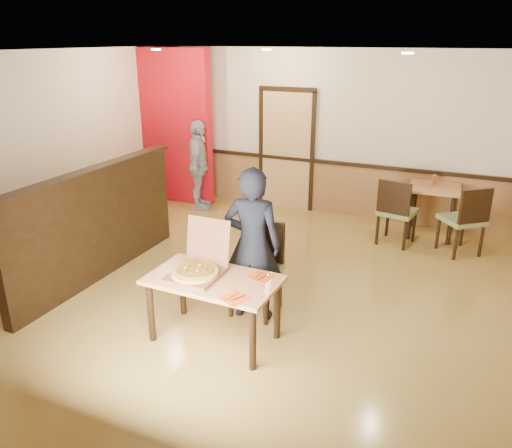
# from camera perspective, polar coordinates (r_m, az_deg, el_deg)

# --- Properties ---
(floor) EXTENTS (7.00, 7.00, 0.00)m
(floor) POSITION_cam_1_polar(r_m,az_deg,el_deg) (6.08, -1.18, -8.48)
(floor) COLOR #B59146
(floor) RESTS_ON ground
(ceiling) EXTENTS (7.00, 7.00, 0.00)m
(ceiling) POSITION_cam_1_polar(r_m,az_deg,el_deg) (5.32, -1.41, 18.92)
(ceiling) COLOR black
(ceiling) RESTS_ON wall_back
(wall_back) EXTENTS (7.00, 0.00, 7.00)m
(wall_back) POSITION_cam_1_polar(r_m,az_deg,el_deg) (8.75, 8.64, 10.12)
(wall_back) COLOR beige
(wall_back) RESTS_ON floor
(wall_left) EXTENTS (0.00, 7.00, 7.00)m
(wall_left) POSITION_cam_1_polar(r_m,az_deg,el_deg) (7.67, -25.89, 6.83)
(wall_left) COLOR beige
(wall_left) RESTS_ON floor
(wainscot_back) EXTENTS (7.00, 0.04, 0.90)m
(wainscot_back) POSITION_cam_1_polar(r_m,az_deg,el_deg) (8.94, 8.26, 4.10)
(wainscot_back) COLOR olive
(wainscot_back) RESTS_ON floor
(chair_rail_back) EXTENTS (7.00, 0.06, 0.06)m
(chair_rail_back) POSITION_cam_1_polar(r_m,az_deg,el_deg) (8.80, 8.38, 7.00)
(chair_rail_back) COLOR black
(chair_rail_back) RESTS_ON wall_back
(back_door) EXTENTS (0.90, 0.06, 2.10)m
(back_door) POSITION_cam_1_polar(r_m,az_deg,el_deg) (9.02, 3.51, 8.36)
(back_door) COLOR tan
(back_door) RESTS_ON wall_back
(booth_partition) EXTENTS (0.20, 3.10, 1.44)m
(booth_partition) POSITION_cam_1_polar(r_m,az_deg,el_deg) (6.66, -17.78, 0.11)
(booth_partition) COLOR black
(booth_partition) RESTS_ON floor
(red_accent_panel) EXTENTS (1.60, 0.20, 2.78)m
(red_accent_panel) POSITION_cam_1_polar(r_m,az_deg,el_deg) (9.49, -9.63, 10.87)
(red_accent_panel) COLOR #B90D19
(red_accent_panel) RESTS_ON floor
(spot_a) EXTENTS (0.14, 0.14, 0.02)m
(spot_a) POSITION_cam_1_polar(r_m,az_deg,el_deg) (8.04, -11.37, 18.96)
(spot_a) COLOR #FFE5B2
(spot_a) RESTS_ON ceiling
(spot_b) EXTENTS (0.14, 0.14, 0.02)m
(spot_b) POSITION_cam_1_polar(r_m,az_deg,el_deg) (7.93, 1.20, 19.32)
(spot_b) COLOR #FFE5B2
(spot_b) RESTS_ON ceiling
(spot_c) EXTENTS (0.14, 0.14, 0.02)m
(spot_c) POSITION_cam_1_polar(r_m,az_deg,el_deg) (6.37, 16.94, 18.19)
(spot_c) COLOR #FFE5B2
(spot_c) RESTS_ON ceiling
(main_table) EXTENTS (1.32, 0.77, 0.70)m
(main_table) POSITION_cam_1_polar(r_m,az_deg,el_deg) (5.06, -4.88, -7.27)
(main_table) COLOR tan
(main_table) RESTS_ON floor
(diner_chair) EXTENTS (0.51, 0.51, 1.04)m
(diner_chair) POSITION_cam_1_polar(r_m,az_deg,el_deg) (5.62, 0.29, -4.56)
(diner_chair) COLOR olive
(diner_chair) RESTS_ON floor
(side_chair_left) EXTENTS (0.59, 0.59, 1.02)m
(side_chair_left) POSITION_cam_1_polar(r_m,az_deg,el_deg) (7.68, 15.72, 1.61)
(side_chair_left) COLOR olive
(side_chair_left) RESTS_ON floor
(side_chair_right) EXTENTS (0.72, 0.72, 1.03)m
(side_chair_right) POSITION_cam_1_polar(r_m,az_deg,el_deg) (7.63, 22.86, 0.65)
(side_chair_right) COLOR olive
(side_chair_right) RESTS_ON floor
(side_table) EXTENTS (0.77, 0.77, 0.80)m
(side_table) POSITION_cam_1_polar(r_m,az_deg,el_deg) (8.21, 19.64, 2.85)
(side_table) COLOR tan
(side_table) RESTS_ON floor
(diner) EXTENTS (0.69, 0.52, 1.72)m
(diner) POSITION_cam_1_polar(r_m,az_deg,el_deg) (5.37, -0.39, -2.38)
(diner) COLOR black
(diner) RESTS_ON floor
(passerby) EXTENTS (0.72, 1.02, 1.61)m
(passerby) POSITION_cam_1_polar(r_m,az_deg,el_deg) (9.02, -6.57, 6.65)
(passerby) COLOR #9C9DA5
(passerby) RESTS_ON floor
(pizza_box) EXTENTS (0.49, 0.58, 0.52)m
(pizza_box) POSITION_cam_1_polar(r_m,az_deg,el_deg) (5.07, -6.70, -5.09)
(pizza_box) COLOR brown
(pizza_box) RESTS_ON main_table
(pizza) EXTENTS (0.57, 0.57, 0.03)m
(pizza) POSITION_cam_1_polar(r_m,az_deg,el_deg) (5.04, -7.00, -5.47)
(pizza) COLOR gold
(pizza) RESTS_ON pizza_box
(napkin_near) EXTENTS (0.29, 0.29, 0.01)m
(napkin_near) POSITION_cam_1_polar(r_m,az_deg,el_deg) (4.63, -2.52, -8.48)
(napkin_near) COLOR #ED4A10
(napkin_near) RESTS_ON main_table
(napkin_far) EXTENTS (0.24, 0.24, 0.01)m
(napkin_far) POSITION_cam_1_polar(r_m,az_deg,el_deg) (5.02, 0.53, -6.07)
(napkin_far) COLOR #ED4A10
(napkin_far) RESTS_ON main_table
(condiment) EXTENTS (0.06, 0.06, 0.16)m
(condiment) POSITION_cam_1_polar(r_m,az_deg,el_deg) (8.23, 19.68, 4.77)
(condiment) COLOR #9B521C
(condiment) RESTS_ON side_table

